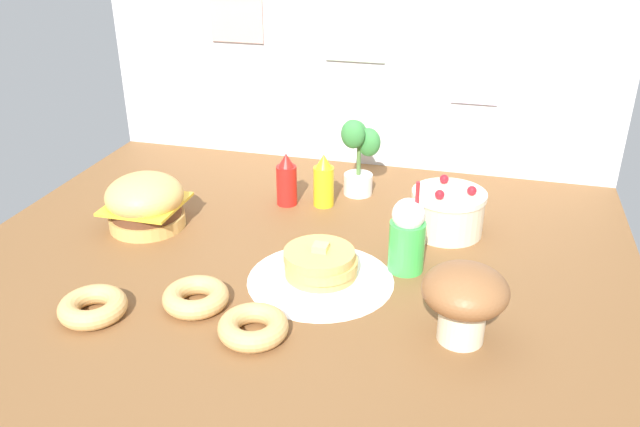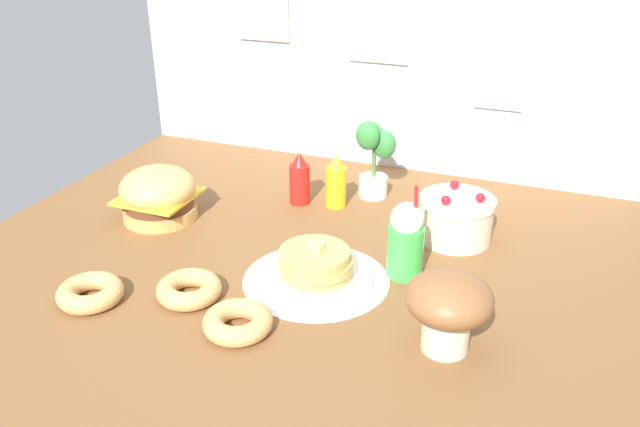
{
  "view_description": "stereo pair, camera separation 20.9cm",
  "coord_description": "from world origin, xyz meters",
  "px_view_note": "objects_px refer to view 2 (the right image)",
  "views": [
    {
      "loc": [
        0.57,
        -1.75,
        1.09
      ],
      "look_at": [
        0.09,
        0.06,
        0.17
      ],
      "focal_mm": 36.4,
      "sensor_mm": 36.0,
      "label": 1
    },
    {
      "loc": [
        0.77,
        -1.69,
        1.09
      ],
      "look_at": [
        0.09,
        0.06,
        0.17
      ],
      "focal_mm": 36.4,
      "sensor_mm": 36.0,
      "label": 2
    }
  ],
  "objects_px": {
    "ketchup_bottle": "(300,180)",
    "cream_soda_cup": "(406,240)",
    "burger": "(158,195)",
    "potted_plant": "(374,156)",
    "mustard_bottle": "(336,182)",
    "donut_chocolate": "(189,289)",
    "mushroom_stool": "(448,305)",
    "layer_cake": "(456,218)",
    "pancake_stack": "(316,267)",
    "donut_vanilla": "(238,321)",
    "donut_pink_glaze": "(90,292)"
  },
  "relations": [
    {
      "from": "donut_pink_glaze",
      "to": "mushroom_stool",
      "type": "relative_size",
      "value": 0.85
    },
    {
      "from": "burger",
      "to": "potted_plant",
      "type": "distance_m",
      "value": 0.85
    },
    {
      "from": "layer_cake",
      "to": "burger",
      "type": "bearing_deg",
      "value": -167.55
    },
    {
      "from": "donut_pink_glaze",
      "to": "donut_vanilla",
      "type": "xyz_separation_m",
      "value": [
        0.48,
        0.03,
        0.0
      ]
    },
    {
      "from": "ketchup_bottle",
      "to": "cream_soda_cup",
      "type": "distance_m",
      "value": 0.65
    },
    {
      "from": "donut_vanilla",
      "to": "potted_plant",
      "type": "relative_size",
      "value": 0.61
    },
    {
      "from": "layer_cake",
      "to": "cream_soda_cup",
      "type": "bearing_deg",
      "value": -109.38
    },
    {
      "from": "donut_vanilla",
      "to": "cream_soda_cup",
      "type": "bearing_deg",
      "value": 52.68
    },
    {
      "from": "ketchup_bottle",
      "to": "donut_pink_glaze",
      "type": "distance_m",
      "value": 0.93
    },
    {
      "from": "ketchup_bottle",
      "to": "donut_pink_glaze",
      "type": "bearing_deg",
      "value": -109.64
    },
    {
      "from": "burger",
      "to": "mushroom_stool",
      "type": "xyz_separation_m",
      "value": [
        1.16,
        -0.4,
        0.04
      ]
    },
    {
      "from": "layer_cake",
      "to": "potted_plant",
      "type": "height_order",
      "value": "potted_plant"
    },
    {
      "from": "ketchup_bottle",
      "to": "donut_vanilla",
      "type": "height_order",
      "value": "ketchup_bottle"
    },
    {
      "from": "layer_cake",
      "to": "ketchup_bottle",
      "type": "distance_m",
      "value": 0.63
    },
    {
      "from": "pancake_stack",
      "to": "layer_cake",
      "type": "bearing_deg",
      "value": 51.0
    },
    {
      "from": "donut_vanilla",
      "to": "mushroom_stool",
      "type": "height_order",
      "value": "mushroom_stool"
    },
    {
      "from": "cream_soda_cup",
      "to": "donut_vanilla",
      "type": "bearing_deg",
      "value": -127.32
    },
    {
      "from": "layer_cake",
      "to": "mustard_bottle",
      "type": "relative_size",
      "value": 1.25
    },
    {
      "from": "layer_cake",
      "to": "mushroom_stool",
      "type": "xyz_separation_m",
      "value": [
        0.09,
        -0.63,
        0.06
      ]
    },
    {
      "from": "pancake_stack",
      "to": "donut_chocolate",
      "type": "height_order",
      "value": "pancake_stack"
    },
    {
      "from": "burger",
      "to": "pancake_stack",
      "type": "bearing_deg",
      "value": -15.89
    },
    {
      "from": "pancake_stack",
      "to": "mushroom_stool",
      "type": "height_order",
      "value": "mushroom_stool"
    },
    {
      "from": "donut_chocolate",
      "to": "potted_plant",
      "type": "height_order",
      "value": "potted_plant"
    },
    {
      "from": "layer_cake",
      "to": "potted_plant",
      "type": "xyz_separation_m",
      "value": [
        -0.38,
        0.25,
        0.09
      ]
    },
    {
      "from": "layer_cake",
      "to": "potted_plant",
      "type": "distance_m",
      "value": 0.46
    },
    {
      "from": "potted_plant",
      "to": "donut_pink_glaze",
      "type": "bearing_deg",
      "value": -118.29
    },
    {
      "from": "layer_cake",
      "to": "cream_soda_cup",
      "type": "xyz_separation_m",
      "value": [
        -0.11,
        -0.3,
        0.04
      ]
    },
    {
      "from": "pancake_stack",
      "to": "mustard_bottle",
      "type": "bearing_deg",
      "value": 103.58
    },
    {
      "from": "ketchup_bottle",
      "to": "donut_pink_glaze",
      "type": "relative_size",
      "value": 1.08
    },
    {
      "from": "ketchup_bottle",
      "to": "donut_chocolate",
      "type": "distance_m",
      "value": 0.75
    },
    {
      "from": "donut_chocolate",
      "to": "cream_soda_cup",
      "type": "bearing_deg",
      "value": 32.95
    },
    {
      "from": "mustard_bottle",
      "to": "layer_cake",
      "type": "bearing_deg",
      "value": -12.51
    },
    {
      "from": "mushroom_stool",
      "to": "burger",
      "type": "bearing_deg",
      "value": 161.18
    },
    {
      "from": "ketchup_bottle",
      "to": "mushroom_stool",
      "type": "height_order",
      "value": "mushroom_stool"
    },
    {
      "from": "donut_chocolate",
      "to": "donut_vanilla",
      "type": "height_order",
      "value": "same"
    },
    {
      "from": "pancake_stack",
      "to": "donut_vanilla",
      "type": "height_order",
      "value": "pancake_stack"
    },
    {
      "from": "ketchup_bottle",
      "to": "mushroom_stool",
      "type": "xyz_separation_m",
      "value": [
        0.72,
        -0.71,
        0.04
      ]
    },
    {
      "from": "layer_cake",
      "to": "potted_plant",
      "type": "relative_size",
      "value": 0.82
    },
    {
      "from": "donut_vanilla",
      "to": "potted_plant",
      "type": "bearing_deg",
      "value": 85.49
    },
    {
      "from": "burger",
      "to": "potted_plant",
      "type": "relative_size",
      "value": 0.87
    },
    {
      "from": "mustard_bottle",
      "to": "potted_plant",
      "type": "height_order",
      "value": "potted_plant"
    },
    {
      "from": "burger",
      "to": "mustard_bottle",
      "type": "xyz_separation_m",
      "value": [
        0.58,
        0.34,
        0.0
      ]
    },
    {
      "from": "cream_soda_cup",
      "to": "donut_chocolate",
      "type": "bearing_deg",
      "value": -147.05
    },
    {
      "from": "pancake_stack",
      "to": "donut_vanilla",
      "type": "distance_m",
      "value": 0.34
    },
    {
      "from": "mustard_bottle",
      "to": "donut_chocolate",
      "type": "height_order",
      "value": "mustard_bottle"
    },
    {
      "from": "mushroom_stool",
      "to": "layer_cake",
      "type": "bearing_deg",
      "value": 98.35
    },
    {
      "from": "burger",
      "to": "mushroom_stool",
      "type": "relative_size",
      "value": 1.21
    },
    {
      "from": "mustard_bottle",
      "to": "potted_plant",
      "type": "relative_size",
      "value": 0.66
    },
    {
      "from": "cream_soda_cup",
      "to": "burger",
      "type": "bearing_deg",
      "value": 176.19
    },
    {
      "from": "burger",
      "to": "cream_soda_cup",
      "type": "height_order",
      "value": "cream_soda_cup"
    }
  ]
}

